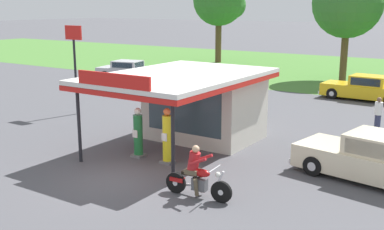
# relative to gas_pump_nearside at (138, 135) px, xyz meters

# --- Properties ---
(ground_plane) EXTENTS (300.00, 300.00, 0.00)m
(ground_plane) POSITION_rel_gas_pump_nearside_xyz_m (0.97, -2.04, -0.85)
(ground_plane) COLOR #4C4C51
(grass_verge_strip) EXTENTS (120.00, 24.00, 0.01)m
(grass_verge_strip) POSITION_rel_gas_pump_nearside_xyz_m (0.97, 27.96, -0.84)
(grass_verge_strip) COLOR #477A33
(grass_verge_strip) RESTS_ON ground
(service_station_kiosk) EXTENTS (4.99, 7.39, 3.40)m
(service_station_kiosk) POSITION_rel_gas_pump_nearside_xyz_m (0.67, 3.08, 0.90)
(service_station_kiosk) COLOR beige
(service_station_kiosk) RESTS_ON ground
(gas_pump_nearside) EXTENTS (0.44, 0.44, 1.86)m
(gas_pump_nearside) POSITION_rel_gas_pump_nearside_xyz_m (0.00, 0.00, 0.00)
(gas_pump_nearside) COLOR slate
(gas_pump_nearside) RESTS_ON ground
(gas_pump_offside) EXTENTS (0.44, 0.44, 2.01)m
(gas_pump_offside) POSITION_rel_gas_pump_nearside_xyz_m (1.33, 0.00, 0.07)
(gas_pump_offside) COLOR slate
(gas_pump_offside) RESTS_ON ground
(motorcycle_with_rider) EXTENTS (2.14, 0.70, 1.58)m
(motorcycle_with_rider) POSITION_rel_gas_pump_nearside_xyz_m (3.89, -2.04, -0.19)
(motorcycle_with_rider) COLOR black
(motorcycle_with_rider) RESTS_ON ground
(featured_classic_sedan) EXTENTS (5.53, 2.73, 1.55)m
(featured_classic_sedan) POSITION_rel_gas_pump_nearside_xyz_m (7.97, 2.23, -0.15)
(featured_classic_sedan) COLOR beige
(featured_classic_sedan) RESTS_ON ground
(parked_car_back_row_left) EXTENTS (5.13, 2.03, 1.47)m
(parked_car_back_row_left) POSITION_rel_gas_pump_nearside_xyz_m (4.21, 15.89, -0.18)
(parked_car_back_row_left) COLOR gold
(parked_car_back_row_left) RESTS_ON ground
(parked_car_back_row_centre_right) EXTENTS (5.00, 2.45, 1.50)m
(parked_car_back_row_centre_right) POSITION_rel_gas_pump_nearside_xyz_m (-6.41, 13.21, -0.18)
(parked_car_back_row_centre_right) COLOR red
(parked_car_back_row_centre_right) RESTS_ON ground
(parked_car_back_row_far_right) EXTENTS (5.66, 2.91, 1.41)m
(parked_car_back_row_far_right) POSITION_rel_gas_pump_nearside_xyz_m (-12.73, 14.44, -0.20)
(parked_car_back_row_far_right) COLOR #B7B7BC
(parked_car_back_row_far_right) RESTS_ON ground
(bystander_leaning_by_kiosk) EXTENTS (0.34, 0.34, 1.58)m
(bystander_leaning_by_kiosk) POSITION_rel_gas_pump_nearside_xyz_m (6.56, 8.54, -0.02)
(bystander_leaning_by_kiosk) COLOR #2D3351
(bystander_leaning_by_kiosk) RESTS_ON ground
(tree_oak_far_right) EXTENTS (4.99, 4.99, 8.53)m
(tree_oak_far_right) POSITION_rel_gas_pump_nearside_xyz_m (-12.73, 27.91, 5.09)
(tree_oak_far_right) COLOR brown
(tree_oak_far_right) RESTS_ON ground
(tree_oak_centre) EXTENTS (5.08, 5.08, 8.21)m
(tree_oak_centre) POSITION_rel_gas_pump_nearside_xyz_m (0.93, 22.63, 4.80)
(tree_oak_centre) COLOR brown
(tree_oak_centre) RESTS_ON ground
(roadside_pole_sign) EXTENTS (1.10, 0.12, 4.52)m
(roadside_pole_sign) POSITION_rel_gas_pump_nearside_xyz_m (-7.26, 3.82, 2.25)
(roadside_pole_sign) COLOR black
(roadside_pole_sign) RESTS_ON ground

